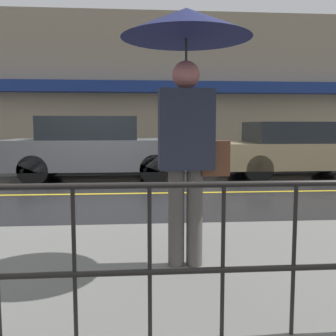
# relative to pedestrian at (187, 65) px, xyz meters

# --- Properties ---
(ground_plane) EXTENTS (80.00, 80.00, 0.00)m
(ground_plane) POSITION_rel_pedestrian_xyz_m (-1.18, 4.60, -1.87)
(ground_plane) COLOR #262628
(sidewalk_near) EXTENTS (28.00, 2.93, 0.15)m
(sidewalk_near) POSITION_rel_pedestrian_xyz_m (-1.18, 0.02, -1.80)
(sidewalk_near) COLOR slate
(sidewalk_near) RESTS_ON ground_plane
(sidewalk_far) EXTENTS (28.00, 1.88, 0.15)m
(sidewalk_far) POSITION_rel_pedestrian_xyz_m (-1.18, 8.64, -1.80)
(sidewalk_far) COLOR slate
(sidewalk_far) RESTS_ON ground_plane
(lane_marking) EXTENTS (25.20, 0.12, 0.01)m
(lane_marking) POSITION_rel_pedestrian_xyz_m (-1.18, 4.60, -1.87)
(lane_marking) COLOR gold
(lane_marking) RESTS_ON ground_plane
(building_storefront) EXTENTS (28.00, 0.85, 5.04)m
(building_storefront) POSITION_rel_pedestrian_xyz_m (-1.18, 9.70, 0.65)
(building_storefront) COLOR gray
(building_storefront) RESTS_ON ground_plane
(pedestrian) EXTENTS (1.09, 1.09, 2.18)m
(pedestrian) POSITION_rel_pedestrian_xyz_m (0.00, 0.00, 0.00)
(pedestrian) COLOR #4C4742
(pedestrian) RESTS_ON sidewalk_near
(car_grey) EXTENTS (4.50, 1.92, 1.60)m
(car_grey) POSITION_rel_pedestrian_xyz_m (-1.44, 6.70, -1.05)
(car_grey) COLOR slate
(car_grey) RESTS_ON ground_plane
(car_tan) EXTENTS (3.99, 1.94, 1.47)m
(car_tan) POSITION_rel_pedestrian_xyz_m (3.70, 6.70, -1.12)
(car_tan) COLOR tan
(car_tan) RESTS_ON ground_plane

